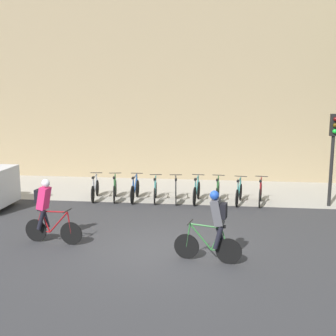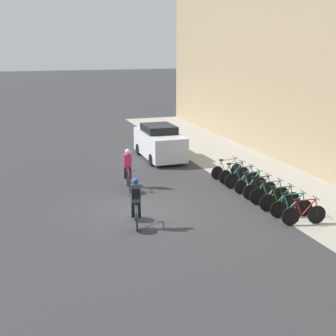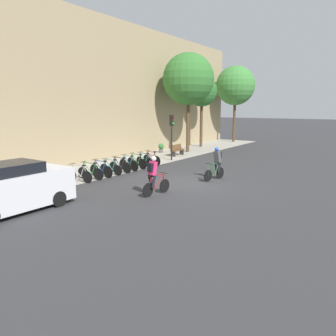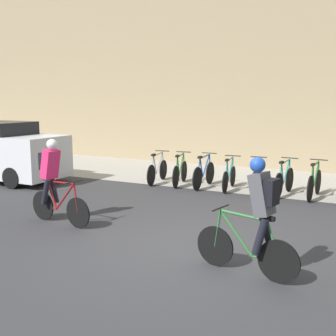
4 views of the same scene
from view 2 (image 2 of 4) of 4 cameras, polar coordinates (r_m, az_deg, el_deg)
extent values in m
plane|color=#333335|center=(17.63, -2.94, -5.30)|extent=(200.00, 200.00, 0.00)
cube|color=#A39E93|center=(20.38, 15.70, -3.04)|extent=(44.00, 4.50, 0.01)
cylinder|color=black|center=(19.72, -4.66, -2.17)|extent=(0.62, 0.12, 0.62)
cylinder|color=black|center=(20.72, -4.98, -1.34)|extent=(0.62, 0.12, 0.62)
cylinder|color=maroon|center=(19.98, -4.79, -1.10)|extent=(0.57, 0.11, 0.62)
cylinder|color=maroon|center=(20.36, -4.91, -0.85)|extent=(0.27, 0.07, 0.58)
cylinder|color=maroon|center=(20.02, -4.84, -0.24)|extent=(0.78, 0.14, 0.07)
cylinder|color=maroon|center=(20.52, -4.92, -1.52)|extent=(0.42, 0.09, 0.05)
cylinder|color=maroon|center=(20.55, -4.97, -0.67)|extent=(0.22, 0.06, 0.56)
cylinder|color=maroon|center=(19.68, -4.69, -1.33)|extent=(0.12, 0.05, 0.59)
cylinder|color=black|center=(19.63, -4.72, -0.37)|extent=(0.09, 0.46, 0.03)
cube|color=black|center=(20.38, -4.96, 0.11)|extent=(0.21, 0.11, 0.06)
cube|color=#E52866|center=(20.20, -4.95, 0.94)|extent=(0.36, 0.36, 0.63)
sphere|color=silver|center=(20.03, -4.95, 2.03)|extent=(0.25, 0.25, 0.22)
cylinder|color=black|center=(20.39, -5.24, -0.61)|extent=(0.29, 0.15, 0.56)
cylinder|color=black|center=(20.41, -4.62, -0.58)|extent=(0.25, 0.14, 0.56)
cube|color=black|center=(20.33, -5.00, 1.17)|extent=(0.17, 0.28, 0.36)
cylinder|color=black|center=(16.72, -4.05, -5.33)|extent=(0.62, 0.16, 0.63)
cylinder|color=black|center=(15.76, -3.84, -6.61)|extent=(0.62, 0.16, 0.63)
cylinder|color=#2D6B33|center=(16.29, -4.00, -4.82)|extent=(0.56, 0.15, 0.62)
cylinder|color=#2D6B33|center=(15.94, -3.92, -5.33)|extent=(0.27, 0.09, 0.58)
cylinder|color=#2D6B33|center=(16.09, -3.99, -4.01)|extent=(0.76, 0.19, 0.07)
cylinder|color=#2D6B33|center=(15.95, -3.88, -6.37)|extent=(0.41, 0.11, 0.05)
cylinder|color=#2D6B33|center=(15.75, -3.87, -5.56)|extent=(0.22, 0.07, 0.56)
cylinder|color=#2D6B33|center=(16.58, -4.06, -4.44)|extent=(0.12, 0.06, 0.59)
cylinder|color=black|center=(16.44, -4.08, -3.40)|extent=(0.12, 0.46, 0.03)
cube|color=black|center=(15.73, -3.92, -4.37)|extent=(0.21, 0.12, 0.06)
cube|color=#4C4C51|center=(15.72, -3.96, -3.11)|extent=(0.38, 0.38, 0.63)
sphere|color=#1E47AD|center=(15.67, -4.00, -1.60)|extent=(0.26, 0.26, 0.22)
cylinder|color=black|center=(15.86, -3.51, -5.13)|extent=(0.29, 0.16, 0.56)
cylinder|color=black|center=(15.85, -4.31, -5.16)|extent=(0.26, 0.15, 0.56)
cube|color=black|center=(15.57, -3.93, -3.09)|extent=(0.19, 0.28, 0.36)
cylinder|color=black|center=(22.30, 8.34, -0.26)|extent=(0.12, 0.63, 0.63)
cylinder|color=black|center=(21.74, 6.01, -0.58)|extent=(0.12, 0.63, 0.63)
cylinder|color=#99999E|center=(22.04, 7.59, 0.34)|extent=(0.11, 0.58, 0.62)
cylinder|color=#99999E|center=(21.83, 6.72, 0.19)|extent=(0.07, 0.27, 0.58)
cylinder|color=#99999E|center=(21.91, 7.36, 1.02)|extent=(0.14, 0.79, 0.07)
cylinder|color=#99999E|center=(21.85, 6.49, -0.53)|extent=(0.09, 0.43, 0.05)
cylinder|color=#99999E|center=(21.72, 6.25, 0.15)|extent=(0.06, 0.22, 0.56)
cylinder|color=#99999E|center=(22.21, 8.28, 0.45)|extent=(0.05, 0.12, 0.59)
cylinder|color=black|center=(22.11, 8.22, 1.27)|extent=(0.46, 0.09, 0.03)
cube|color=black|center=(21.69, 6.49, 0.98)|extent=(0.11, 0.21, 0.06)
cylinder|color=black|center=(21.65, 9.16, -0.73)|extent=(0.15, 0.64, 0.65)
cylinder|color=black|center=(21.05, 6.97, -1.09)|extent=(0.15, 0.64, 0.65)
cylinder|color=#2D6B33|center=(21.37, 8.46, -0.12)|extent=(0.14, 0.56, 0.62)
cylinder|color=#2D6B33|center=(21.15, 7.64, -0.29)|extent=(0.09, 0.26, 0.58)
cylinder|color=#2D6B33|center=(21.23, 8.24, 0.58)|extent=(0.18, 0.75, 0.07)
cylinder|color=#2D6B33|center=(21.17, 7.42, -1.04)|extent=(0.11, 0.41, 0.05)
cylinder|color=#2D6B33|center=(21.03, 7.20, -0.34)|extent=(0.07, 0.22, 0.56)
cylinder|color=#2D6B33|center=(21.55, 9.11, 0.00)|extent=(0.06, 0.12, 0.59)
cylinder|color=black|center=(21.45, 9.06, 0.84)|extent=(0.46, 0.11, 0.03)
cube|color=black|center=(21.01, 7.43, 0.52)|extent=(0.12, 0.21, 0.06)
cylinder|color=black|center=(20.93, 10.28, -1.29)|extent=(0.05, 0.67, 0.67)
cylinder|color=black|center=(20.45, 7.73, -1.57)|extent=(0.05, 0.67, 0.67)
cylinder|color=#1E478C|center=(20.69, 9.46, -0.64)|extent=(0.05, 0.57, 0.62)
cylinder|color=#1E478C|center=(20.51, 8.51, -0.77)|extent=(0.04, 0.27, 0.58)
cylinder|color=#1E478C|center=(20.56, 9.22, 0.09)|extent=(0.05, 0.77, 0.07)
cylinder|color=#1E478C|center=(20.55, 8.25, -1.54)|extent=(0.04, 0.42, 0.05)
cylinder|color=#1E478C|center=(20.42, 8.00, -0.81)|extent=(0.04, 0.22, 0.56)
cylinder|color=#1E478C|center=(20.83, 10.22, -0.54)|extent=(0.04, 0.12, 0.59)
cylinder|color=black|center=(20.73, 10.16, 0.33)|extent=(0.46, 0.03, 0.03)
cube|color=black|center=(20.38, 8.26, 0.07)|extent=(0.08, 0.20, 0.06)
cylinder|color=black|center=(20.32, 11.19, -1.94)|extent=(0.09, 0.60, 0.60)
cylinder|color=black|center=(19.78, 8.83, -2.29)|extent=(0.09, 0.60, 0.60)
cylinder|color=teal|center=(20.05, 10.44, -1.28)|extent=(0.09, 0.55, 0.62)
cylinder|color=teal|center=(19.86, 9.56, -1.45)|extent=(0.06, 0.26, 0.58)
cylinder|color=teal|center=(19.92, 10.22, -0.54)|extent=(0.11, 0.73, 0.07)
cylinder|color=teal|center=(19.89, 9.31, -2.24)|extent=(0.07, 0.40, 0.05)
cylinder|color=teal|center=(19.75, 9.08, -1.49)|extent=(0.05, 0.21, 0.56)
cylinder|color=teal|center=(20.21, 11.14, -1.16)|extent=(0.05, 0.12, 0.58)
cylinder|color=black|center=(20.10, 11.09, -0.27)|extent=(0.46, 0.07, 0.03)
cube|color=black|center=(19.71, 9.34, -0.58)|extent=(0.10, 0.21, 0.06)
cylinder|color=black|center=(19.68, 12.26, -2.51)|extent=(0.10, 0.62, 0.62)
cylinder|color=black|center=(19.13, 9.91, -2.90)|extent=(0.10, 0.62, 0.62)
cylinder|color=black|center=(19.40, 11.52, -1.85)|extent=(0.10, 0.54, 0.62)
cylinder|color=black|center=(19.20, 10.64, -2.02)|extent=(0.07, 0.26, 0.58)
cylinder|color=black|center=(19.27, 11.30, -1.08)|extent=(0.12, 0.73, 0.07)
cylinder|color=black|center=(19.24, 10.39, -2.84)|extent=(0.07, 0.39, 0.05)
cylinder|color=black|center=(19.09, 10.16, -2.08)|extent=(0.05, 0.21, 0.56)
cylinder|color=black|center=(19.57, 12.22, -1.72)|extent=(0.05, 0.12, 0.58)
cylinder|color=black|center=(19.46, 12.18, -0.80)|extent=(0.46, 0.08, 0.03)
cube|color=black|center=(19.05, 10.42, -1.14)|extent=(0.10, 0.21, 0.06)
cylinder|color=black|center=(18.97, 13.62, -3.17)|extent=(0.10, 0.67, 0.67)
cylinder|color=black|center=(18.56, 10.86, -3.42)|extent=(0.10, 0.67, 0.67)
cylinder|color=teal|center=(18.74, 12.74, -2.44)|extent=(0.09, 0.55, 0.62)
cylinder|color=teal|center=(18.59, 11.72, -2.57)|extent=(0.06, 0.26, 0.58)
cylinder|color=teal|center=(18.61, 12.49, -1.63)|extent=(0.11, 0.74, 0.07)
cylinder|color=teal|center=(18.64, 11.42, -3.40)|extent=(0.07, 0.40, 0.05)
cylinder|color=teal|center=(18.51, 11.16, -2.59)|extent=(0.05, 0.21, 0.56)
cylinder|color=teal|center=(18.87, 13.56, -2.34)|extent=(0.05, 0.12, 0.58)
cylinder|color=black|center=(18.76, 13.51, -1.39)|extent=(0.46, 0.07, 0.03)
cube|color=black|center=(18.45, 11.46, -1.64)|extent=(0.10, 0.21, 0.06)
cylinder|color=black|center=(18.38, 14.89, -3.85)|extent=(0.08, 0.67, 0.67)
cylinder|color=black|center=(17.91, 12.05, -4.17)|extent=(0.08, 0.67, 0.67)
cylinder|color=#2D6B33|center=(18.12, 13.99, -3.12)|extent=(0.07, 0.56, 0.62)
cylinder|color=#2D6B33|center=(17.95, 12.93, -3.27)|extent=(0.06, 0.26, 0.58)
cylinder|color=#2D6B33|center=(17.99, 13.74, -2.29)|extent=(0.09, 0.76, 0.07)
cylinder|color=#2D6B33|center=(18.00, 12.62, -4.13)|extent=(0.06, 0.41, 0.05)
cylinder|color=#2D6B33|center=(17.86, 12.36, -3.31)|extent=(0.04, 0.22, 0.56)
cylinder|color=#2D6B33|center=(18.27, 14.83, -3.00)|extent=(0.04, 0.12, 0.59)
cylinder|color=black|center=(18.15, 14.79, -2.02)|extent=(0.46, 0.06, 0.03)
cube|color=black|center=(17.81, 12.67, -2.32)|extent=(0.09, 0.20, 0.06)
cylinder|color=black|center=(17.72, 16.27, -4.72)|extent=(0.15, 0.62, 0.63)
cylinder|color=black|center=(17.35, 13.30, -4.94)|extent=(0.15, 0.62, 0.63)
cylinder|color=teal|center=(17.50, 15.34, -3.93)|extent=(0.14, 0.54, 0.62)
cylinder|color=teal|center=(17.37, 14.23, -4.05)|extent=(0.08, 0.26, 0.58)
cylinder|color=teal|center=(17.37, 15.07, -3.06)|extent=(0.17, 0.73, 0.07)
cylinder|color=teal|center=(17.42, 13.90, -4.92)|extent=(0.10, 0.39, 0.05)
cylinder|color=teal|center=(17.29, 13.62, -4.06)|extent=(0.07, 0.21, 0.56)
cylinder|color=teal|center=(17.62, 16.22, -3.84)|extent=(0.06, 0.12, 0.58)
cylinder|color=black|center=(17.50, 16.18, -2.82)|extent=(0.46, 0.11, 0.03)
cube|color=black|center=(17.23, 13.96, -3.05)|extent=(0.11, 0.21, 0.06)
cylinder|color=black|center=(17.14, 17.67, -5.44)|extent=(0.13, 0.66, 0.66)
cylinder|color=black|center=(16.73, 14.74, -5.73)|extent=(0.13, 0.66, 0.66)
cylinder|color=maroon|center=(16.90, 16.76, -4.64)|extent=(0.12, 0.53, 0.62)
cylinder|color=maroon|center=(16.75, 15.66, -4.79)|extent=(0.08, 0.25, 0.58)
cylinder|color=maroon|center=(16.77, 16.51, -3.76)|extent=(0.14, 0.71, 0.07)
cylinder|color=maroon|center=(16.81, 15.33, -5.70)|extent=(0.09, 0.39, 0.05)
cylinder|color=maroon|center=(16.67, 15.07, -4.82)|extent=(0.06, 0.21, 0.56)
cylinder|color=maroon|center=(17.03, 17.63, -4.54)|extent=(0.05, 0.12, 0.58)
cylinder|color=black|center=(16.91, 17.60, -3.49)|extent=(0.46, 0.09, 0.03)
cube|color=black|center=(16.60, 15.41, -3.77)|extent=(0.11, 0.21, 0.06)
cube|color=silver|center=(25.45, -1.05, 2.94)|extent=(4.30, 1.78, 1.27)
cube|color=black|center=(25.39, -1.13, 4.83)|extent=(2.06, 1.57, 0.40)
cylinder|color=black|center=(24.09, -1.95, 1.01)|extent=(0.62, 0.20, 0.62)
cylinder|color=black|center=(24.59, 1.71, 1.30)|extent=(0.62, 0.20, 0.62)
cylinder|color=black|center=(26.59, -3.59, 2.32)|extent=(0.62, 0.20, 0.62)
cylinder|color=black|center=(27.04, -0.23, 2.56)|extent=(0.62, 0.20, 0.62)
camera|label=1|loc=(15.80, -40.15, 3.76)|focal=45.00mm
camera|label=3|loc=(30.50, -26.11, 9.18)|focal=35.00mm
camera|label=4|loc=(13.72, -26.28, -1.63)|focal=45.00mm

